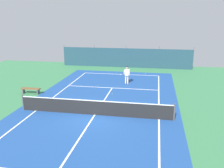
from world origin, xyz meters
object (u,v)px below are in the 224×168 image
at_px(parked_car, 107,57).
at_px(tennis_ball_midcourt, 112,94).
at_px(courtside_bench, 31,89).
at_px(tennis_player, 127,74).
at_px(tennis_ball_near_player, 98,85).
at_px(tennis_ball_by_sideline, 145,74).
at_px(tennis_net, 95,108).

bearing_deg(parked_car, tennis_ball_midcourt, -80.43).
bearing_deg(courtside_bench, tennis_ball_midcourt, 9.08).
bearing_deg(parked_car, tennis_player, -72.46).
distance_m(tennis_ball_near_player, courtside_bench, 5.95).
relative_size(tennis_ball_midcourt, parked_car, 0.02).
xyz_separation_m(tennis_player, tennis_ball_midcourt, (-0.75, -3.59, -0.93)).
height_order(tennis_ball_by_sideline, parked_car, parked_car).
distance_m(tennis_ball_midcourt, courtside_bench, 6.74).
bearing_deg(tennis_ball_by_sideline, tennis_net, -101.81).
relative_size(tennis_player, tennis_ball_midcourt, 24.85).
relative_size(tennis_player, tennis_ball_near_player, 24.85).
distance_m(tennis_player, courtside_bench, 8.75).
height_order(tennis_player, parked_car, parked_car).
height_order(tennis_player, courtside_bench, tennis_player).
relative_size(tennis_net, tennis_ball_by_sideline, 153.33).
bearing_deg(tennis_ball_near_player, tennis_ball_midcourt, -52.72).
bearing_deg(tennis_ball_midcourt, tennis_player, 78.27).
bearing_deg(parked_car, tennis_ball_by_sideline, -49.73).
height_order(tennis_net, courtside_bench, tennis_net).
relative_size(tennis_player, tennis_ball_by_sideline, 24.85).
bearing_deg(tennis_player, courtside_bench, 31.96).
distance_m(tennis_net, tennis_ball_near_player, 7.11).
relative_size(tennis_net, tennis_player, 6.17).
bearing_deg(tennis_ball_by_sideline, parked_car, 133.61).
distance_m(tennis_ball_by_sideline, parked_car, 8.01).
distance_m(tennis_ball_near_player, tennis_ball_by_sideline, 7.07).
distance_m(tennis_player, parked_car, 11.03).
relative_size(tennis_ball_by_sideline, courtside_bench, 0.04).
bearing_deg(tennis_player, tennis_ball_near_player, 24.89).
xyz_separation_m(tennis_ball_midcourt, parked_car, (-3.19, 13.90, 0.81)).
bearing_deg(tennis_player, tennis_ball_midcourt, 78.05).
xyz_separation_m(tennis_net, tennis_ball_near_player, (-1.48, 6.93, -0.48)).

